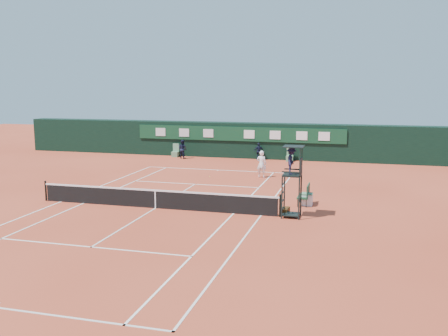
# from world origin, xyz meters

# --- Properties ---
(ground) EXTENTS (90.00, 90.00, 0.00)m
(ground) POSITION_xyz_m (0.00, 0.00, 0.00)
(ground) COLOR #C74B2F
(ground) RESTS_ON ground
(court_lines) EXTENTS (11.05, 23.85, 0.01)m
(court_lines) POSITION_xyz_m (0.00, 0.00, 0.01)
(court_lines) COLOR white
(court_lines) RESTS_ON ground
(tennis_net) EXTENTS (12.90, 0.10, 1.10)m
(tennis_net) POSITION_xyz_m (0.00, 0.00, 0.51)
(tennis_net) COLOR black
(tennis_net) RESTS_ON ground
(back_wall) EXTENTS (40.00, 1.65, 3.00)m
(back_wall) POSITION_xyz_m (0.00, 18.74, 1.51)
(back_wall) COLOR black
(back_wall) RESTS_ON ground
(linesman_chair_left) EXTENTS (0.55, 0.50, 1.15)m
(linesman_chair_left) POSITION_xyz_m (-5.50, 17.48, 0.32)
(linesman_chair_left) COLOR #59885F
(linesman_chair_left) RESTS_ON ground
(linesman_chair_right) EXTENTS (0.55, 0.50, 1.15)m
(linesman_chair_right) POSITION_xyz_m (4.50, 17.48, 0.32)
(linesman_chair_right) COLOR #5D8E62
(linesman_chair_right) RESTS_ON ground
(umpire_chair) EXTENTS (0.96, 0.95, 3.42)m
(umpire_chair) POSITION_xyz_m (6.91, 0.08, 2.46)
(umpire_chair) COLOR black
(umpire_chair) RESTS_ON ground
(player_bench) EXTENTS (0.56, 1.20, 1.10)m
(player_bench) POSITION_xyz_m (7.31, 2.72, 0.60)
(player_bench) COLOR #194025
(player_bench) RESTS_ON ground
(tennis_bag) EXTENTS (0.41, 0.82, 0.30)m
(tennis_bag) POSITION_xyz_m (6.55, 0.58, 0.15)
(tennis_bag) COLOR black
(tennis_bag) RESTS_ON ground
(cooler) EXTENTS (0.57, 0.57, 0.65)m
(cooler) POSITION_xyz_m (7.41, 2.67, 0.33)
(cooler) COLOR white
(cooler) RESTS_ON ground
(tennis_ball) EXTENTS (0.07, 0.07, 0.07)m
(tennis_ball) POSITION_xyz_m (0.19, 8.98, 0.03)
(tennis_ball) COLOR yellow
(tennis_ball) RESTS_ON ground
(player) EXTENTS (0.69, 0.48, 1.84)m
(player) POSITION_xyz_m (3.61, 9.82, 0.92)
(player) COLOR white
(player) RESTS_ON ground
(ball_kid_left) EXTENTS (0.95, 0.85, 1.60)m
(ball_kid_left) POSITION_xyz_m (-4.56, 16.74, 0.80)
(ball_kid_left) COLOR black
(ball_kid_left) RESTS_ON ground
(ball_kid_right) EXTENTS (0.91, 0.59, 1.44)m
(ball_kid_right) POSITION_xyz_m (1.90, 17.56, 0.72)
(ball_kid_right) COLOR black
(ball_kid_right) RESTS_ON ground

